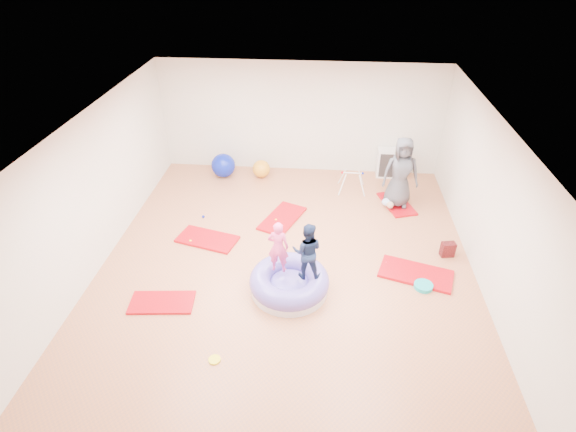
{
  "coord_description": "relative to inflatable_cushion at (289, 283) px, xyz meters",
  "views": [
    {
      "loc": [
        0.6,
        -6.66,
        5.46
      ],
      "look_at": [
        0.0,
        0.3,
        0.9
      ],
      "focal_mm": 28.0,
      "sensor_mm": 36.0,
      "label": 1
    }
  ],
  "objects": [
    {
      "name": "gym_mat_mid_left",
      "position": [
        -1.8,
        1.35,
        -0.15
      ],
      "size": [
        1.33,
        0.9,
        0.05
      ],
      "primitive_type": "cube",
      "rotation": [
        0.0,
        0.0,
        -0.27
      ],
      "color": "red",
      "rests_on": "ground"
    },
    {
      "name": "gym_mat_rear_right",
      "position": [
        2.24,
        3.09,
        -0.15
      ],
      "size": [
        0.85,
        1.2,
        0.05
      ],
      "primitive_type": "cube",
      "rotation": [
        0.0,
        0.0,
        1.89
      ],
      "color": "red",
      "rests_on": "ground"
    },
    {
      "name": "exercise_ball_blue",
      "position": [
        -2.03,
        4.14,
        0.13
      ],
      "size": [
        0.6,
        0.6,
        0.6
      ],
      "primitive_type": "sphere",
      "color": "#0A1AA3",
      "rests_on": "ground"
    },
    {
      "name": "adult_caregiver",
      "position": [
        2.21,
        3.04,
        0.69
      ],
      "size": [
        0.82,
        0.56,
        1.63
      ],
      "primitive_type": "imported",
      "rotation": [
        0.0,
        0.0,
        0.05
      ],
      "color": "#42444B",
      "rests_on": "gym_mat_rear_right"
    },
    {
      "name": "balance_disc",
      "position": [
        2.38,
        0.27,
        -0.13
      ],
      "size": [
        0.34,
        0.34,
        0.07
      ],
      "primitive_type": "cylinder",
      "color": "#17AAB1",
      "rests_on": "ground"
    },
    {
      "name": "gym_mat_right",
      "position": [
        2.3,
        0.61,
        -0.14
      ],
      "size": [
        1.44,
        1.01,
        0.05
      ],
      "primitive_type": "cube",
      "rotation": [
        0.0,
        0.0,
        -0.3
      ],
      "color": "red",
      "rests_on": "ground"
    },
    {
      "name": "infant",
      "position": [
        2.04,
        2.92,
        -0.02
      ],
      "size": [
        0.34,
        0.35,
        0.2
      ],
      "color": "#B0CBF3",
      "rests_on": "gym_mat_rear_right"
    },
    {
      "name": "gym_mat_front_left",
      "position": [
        -2.14,
        -0.52,
        -0.15
      ],
      "size": [
        1.13,
        0.64,
        0.05
      ],
      "primitive_type": "cube",
      "rotation": [
        0.0,
        0.0,
        0.09
      ],
      "color": "red",
      "rests_on": "ground"
    },
    {
      "name": "exercise_ball_orange",
      "position": [
        -1.07,
        4.19,
        0.05
      ],
      "size": [
        0.45,
        0.45,
        0.45
      ],
      "primitive_type": "sphere",
      "color": "orange",
      "rests_on": "ground"
    },
    {
      "name": "inflatable_cushion",
      "position": [
        0.0,
        0.0,
        0.0
      ],
      "size": [
        1.4,
        1.4,
        0.44
      ],
      "rotation": [
        0.0,
        0.0,
        -0.07
      ],
      "color": "silver",
      "rests_on": "ground"
    },
    {
      "name": "ball_pit_balls",
      "position": [
        -0.55,
        1.22,
        -0.14
      ],
      "size": [
        3.98,
        2.24,
        0.06
      ],
      "color": "yellow",
      "rests_on": "ground"
    },
    {
      "name": "backpack",
      "position": [
        2.99,
        1.25,
        -0.02
      ],
      "size": [
        0.28,
        0.2,
        0.3
      ],
      "primitive_type": "cube",
      "rotation": [
        0.0,
        0.0,
        0.17
      ],
      "color": "maroon",
      "rests_on": "ground"
    },
    {
      "name": "cube_shelf",
      "position": [
        2.22,
        4.51,
        0.19
      ],
      "size": [
        0.73,
        0.36,
        0.73
      ],
      "color": "white",
      "rests_on": "ground"
    },
    {
      "name": "yellow_toy",
      "position": [
        -0.98,
        -1.62,
        -0.16
      ],
      "size": [
        0.18,
        0.18,
        0.03
      ],
      "primitive_type": "cylinder",
      "color": "yellow",
      "rests_on": "ground"
    },
    {
      "name": "child_navy",
      "position": [
        0.3,
        0.0,
        0.76
      ],
      "size": [
        0.53,
        0.42,
        1.06
      ],
      "primitive_type": "imported",
      "rotation": [
        0.0,
        0.0,
        3.1
      ],
      "color": "#162243",
      "rests_on": "inflatable_cushion"
    },
    {
      "name": "gym_mat_center_back",
      "position": [
        -0.34,
        2.25,
        -0.15
      ],
      "size": [
        1.04,
        1.37,
        0.05
      ],
      "primitive_type": "cube",
      "rotation": [
        0.0,
        0.0,
        1.18
      ],
      "color": "red",
      "rests_on": "ground"
    },
    {
      "name": "room",
      "position": [
        -0.11,
        0.72,
        1.23
      ],
      "size": [
        7.01,
        8.01,
        2.81
      ],
      "color": "#C07447",
      "rests_on": "ground"
    },
    {
      "name": "child_pink",
      "position": [
        -0.2,
        0.12,
        0.73
      ],
      "size": [
        0.38,
        0.27,
        1.0
      ],
      "primitive_type": "imported",
      "rotation": [
        0.0,
        0.0,
        3.06
      ],
      "color": "#FF4990",
      "rests_on": "inflatable_cushion"
    },
    {
      "name": "infant_play_gym",
      "position": [
        1.2,
        3.66,
        0.16
      ],
      "size": [
        0.65,
        0.62,
        0.5
      ],
      "rotation": [
        0.0,
        0.0,
        -0.34
      ],
      "color": "white",
      "rests_on": "ground"
    }
  ]
}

